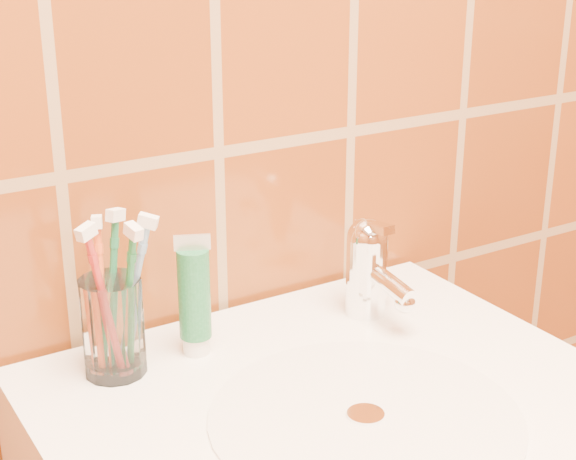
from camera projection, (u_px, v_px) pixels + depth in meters
glass_tumbler at (113, 327)px, 0.90m from camera, size 0.07×0.07×0.10m
toothpaste_tube at (194, 299)px, 0.93m from camera, size 0.04×0.03×0.14m
faucet at (369, 264)px, 1.02m from camera, size 0.05×0.11×0.12m
toothbrush_0 at (128, 301)px, 0.88m from camera, size 0.05×0.10×0.19m
toothbrush_1 at (112, 291)px, 0.90m from camera, size 0.08×0.07×0.18m
toothbrush_2 at (133, 294)px, 0.89m from camera, size 0.11×0.10×0.19m
toothbrush_3 at (105, 304)px, 0.87m from camera, size 0.09×0.08×0.19m
toothbrush_4 at (102, 296)px, 0.90m from camera, size 0.06×0.09×0.18m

